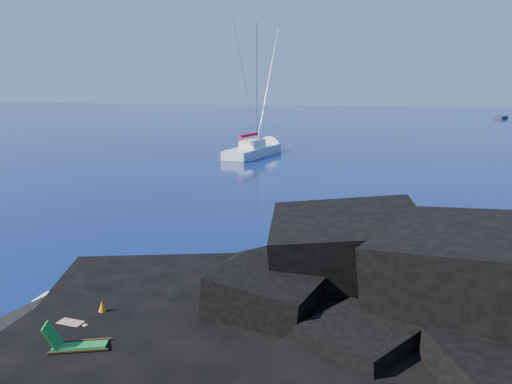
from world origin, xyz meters
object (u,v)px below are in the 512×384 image
at_px(distant_boat_a, 501,119).
at_px(marker_cone, 102,310).
at_px(sailboat, 254,156).
at_px(deck_chair, 80,339).
at_px(sunbather, 71,325).

bearing_deg(distant_boat_a, marker_cone, -80.23).
bearing_deg(marker_cone, sailboat, 101.43).
bearing_deg(sailboat, deck_chair, -71.10).
bearing_deg(sunbather, marker_cone, 65.07).
bearing_deg(distant_boat_a, deck_chair, -79.71).
xyz_separation_m(deck_chair, distant_boat_a, (27.14, 122.50, -0.88)).
bearing_deg(sunbather, distant_boat_a, 77.95).
distance_m(sailboat, deck_chair, 42.46).
relative_size(sailboat, sunbather, 7.26).
bearing_deg(deck_chair, sunbather, 111.61).
bearing_deg(marker_cone, deck_chair, -70.21).
distance_m(sunbather, marker_cone, 1.02).
bearing_deg(marker_cone, sunbather, -116.01).
height_order(marker_cone, distant_boat_a, marker_cone).
relative_size(sailboat, deck_chair, 9.12).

